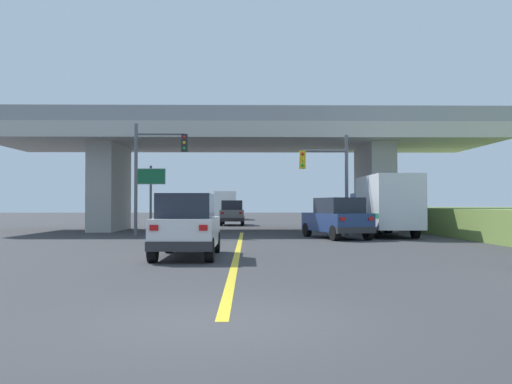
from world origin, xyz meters
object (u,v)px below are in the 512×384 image
traffic_signal_farside (153,164)px  highway_sign (151,183)px  box_truck (385,205)px  traffic_signal_nearside (331,174)px  sedan_oncoming (232,213)px  suv_crossing (337,218)px  suv_lead (187,226)px  semi_truck_distant (226,205)px

traffic_signal_farside → highway_sign: bearing=101.5°
box_truck → traffic_signal_nearside: size_ratio=1.40×
sedan_oncoming → box_truck: bearing=-60.7°
suv_crossing → box_truck: 3.77m
traffic_signal_farside → highway_sign: size_ratio=1.49×
suv_crossing → sedan_oncoming: (-5.71, 17.70, -0.00)m
suv_lead → highway_sign: (-3.93, 15.51, 1.97)m
suv_crossing → semi_truck_distant: (-6.98, 35.77, 0.64)m
sedan_oncoming → traffic_signal_nearside: bearing=-70.2°
traffic_signal_farside → suv_crossing: bearing=-12.5°
suv_crossing → traffic_signal_farside: 10.15m
traffic_signal_nearside → box_truck: bearing=6.0°
traffic_signal_farside → sedan_oncoming: bearing=76.3°
box_truck → semi_truck_distant: (-9.94, 33.53, -0.02)m
highway_sign → traffic_signal_nearside: bearing=-21.0°
box_truck → suv_crossing: bearing=-142.8°
box_truck → traffic_signal_farside: size_ratio=1.26×
suv_lead → box_truck: box_truck is taller
sedan_oncoming → semi_truck_distant: 18.12m
suv_lead → traffic_signal_nearside: bearing=61.2°
semi_truck_distant → suv_lead: bearing=-89.2°
suv_crossing → highway_sign: (-10.29, 5.88, 1.97)m
traffic_signal_nearside → traffic_signal_farside: size_ratio=0.90×
box_truck → traffic_signal_nearside: bearing=-174.0°
suv_crossing → suv_lead: bearing=-138.5°
sedan_oncoming → highway_sign: 12.83m
sedan_oncoming → traffic_signal_nearside: size_ratio=0.86×
highway_sign → semi_truck_distant: 30.11m
suv_crossing → traffic_signal_farside: size_ratio=0.83×
traffic_signal_nearside → sedan_oncoming: bearing=109.8°
suv_crossing → traffic_signal_nearside: size_ratio=0.92×
sedan_oncoming → semi_truck_distant: size_ratio=0.63×
suv_lead → semi_truck_distant: 45.41m
suv_crossing → sedan_oncoming: 18.60m
traffic_signal_nearside → highway_sign: traffic_signal_nearside is taller
highway_sign → semi_truck_distant: (3.31, 29.89, -1.33)m
traffic_signal_farside → box_truck: bearing=0.6°
box_truck → traffic_signal_nearside: traffic_signal_nearside is taller
traffic_signal_nearside → suv_lead: bearing=-118.8°
traffic_signal_nearside → traffic_signal_farside: traffic_signal_farside is taller
traffic_signal_farside → semi_truck_distant: traffic_signal_farside is taller
box_truck → highway_sign: 13.80m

